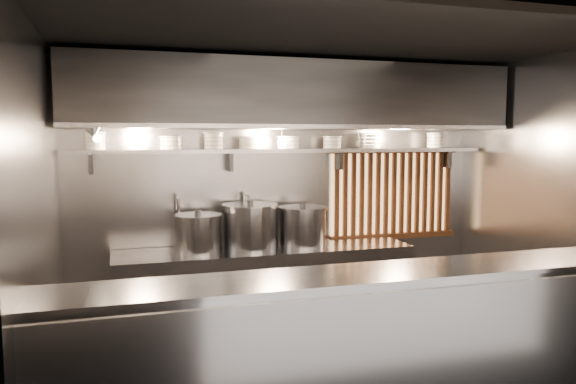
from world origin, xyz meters
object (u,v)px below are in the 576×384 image
stock_pot_left (198,233)px  stock_pot_mid (303,226)px  stock_pot_right (250,226)px  heat_lamp (94,132)px  pendant_bulb (282,143)px

stock_pot_left → stock_pot_mid: size_ratio=0.93×
stock_pot_mid → stock_pot_right: bearing=177.6°
stock_pot_left → stock_pot_right: (0.53, 0.04, 0.04)m
stock_pot_left → stock_pot_mid: 1.08m
heat_lamp → stock_pot_mid: 2.24m
heat_lamp → stock_pot_mid: heat_lamp is taller
heat_lamp → stock_pot_right: (1.45, 0.31, -0.94)m
stock_pot_mid → stock_pot_right: 0.55m
pendant_bulb → stock_pot_left: pendant_bulb is taller
heat_lamp → stock_pot_right: heat_lamp is taller
heat_lamp → stock_pot_mid: size_ratio=0.53×
stock_pot_mid → pendant_bulb: bearing=163.4°
stock_pot_left → stock_pot_mid: bearing=1.0°
pendant_bulb → stock_pot_mid: size_ratio=0.29×
heat_lamp → pendant_bulb: 1.83m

